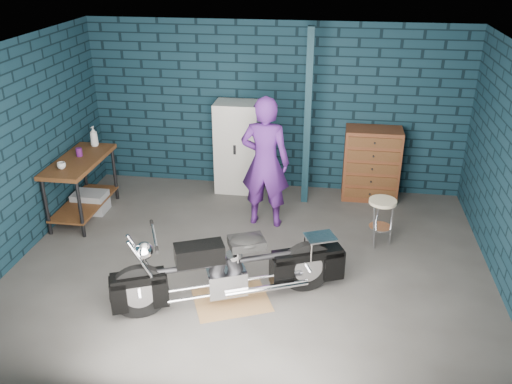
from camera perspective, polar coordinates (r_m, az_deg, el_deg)
ground at (r=7.03m, az=-0.50°, el=-7.55°), size 6.00×6.00×0.00m
room_walls at (r=6.74m, az=0.18°, el=8.81°), size 6.02×5.01×2.71m
support_post at (r=8.18m, az=5.45°, el=7.60°), size 0.10×0.10×2.70m
workbench at (r=8.41m, az=-17.80°, el=0.42°), size 0.60×1.40×0.91m
drip_mat at (r=6.38m, az=-2.56°, el=-11.36°), size 1.02×0.91×0.01m
motorcycle at (r=6.10m, az=-2.65°, el=-7.59°), size 2.34×1.47×1.00m
person at (r=7.60m, az=0.97°, el=3.13°), size 0.73×0.51×1.90m
storage_bin at (r=8.64m, az=-17.02°, el=-1.00°), size 0.49×0.35×0.31m
locker at (r=8.76m, az=-1.97°, el=4.72°), size 0.69×0.50×1.49m
tool_chest at (r=8.72m, az=12.05°, el=2.87°), size 0.86×0.48×1.15m
shop_stool at (r=7.48m, az=12.98°, el=-3.15°), size 0.43×0.43×0.67m
cup_a at (r=7.94m, az=-19.80°, el=2.63°), size 0.15×0.15×0.09m
mug_purple at (r=8.33m, az=-18.13°, el=4.02°), size 0.11×0.11×0.12m
bottle at (r=8.66m, az=-16.71°, el=5.65°), size 0.13×0.13×0.31m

